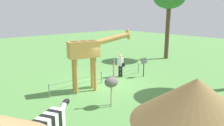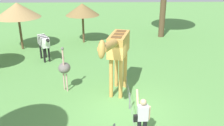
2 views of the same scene
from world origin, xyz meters
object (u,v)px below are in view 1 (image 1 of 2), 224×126
at_px(visitor, 121,64).
at_px(ostrich, 111,82).
at_px(giraffe, 89,51).
at_px(info_sign, 144,63).
at_px(shade_hut_far, 195,101).

distance_m(visitor, ostrich, 4.81).
distance_m(giraffe, visitor, 3.47).
xyz_separation_m(giraffe, ostrich, (-0.51, -2.44, -1.09)).
bearing_deg(visitor, giraffe, -166.97).
height_order(visitor, info_sign, visitor).
relative_size(visitor, shade_hut_far, 0.57).
height_order(shade_hut_far, info_sign, shade_hut_far).
relative_size(visitor, ostrich, 0.79).
xyz_separation_m(ostrich, info_sign, (4.82, 2.10, -0.23)).
relative_size(giraffe, visitor, 2.18).
height_order(ostrich, shade_hut_far, shade_hut_far).
xyz_separation_m(visitor, ostrich, (-3.62, -3.16, 0.27)).
relative_size(shade_hut_far, info_sign, 2.36).
xyz_separation_m(giraffe, visitor, (3.11, 0.72, -1.36)).
bearing_deg(visitor, shade_hut_far, -125.54).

